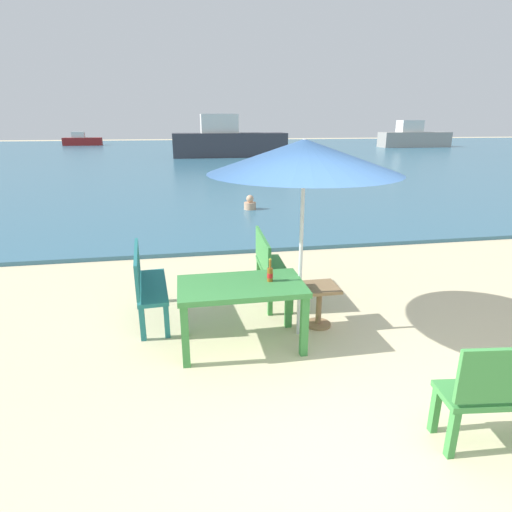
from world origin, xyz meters
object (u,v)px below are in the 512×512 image
picnic_table_green (241,293)px  bench_teal_center (146,281)px  boat_ferry (414,138)px  bench_green_right (269,263)px  boat_barge (82,140)px  beer_bottle_amber (270,273)px  side_table_wood (319,300)px  boat_fishing_trawler (228,142)px  swimmer_person (250,204)px  patio_umbrella (304,157)px

picnic_table_green → bench_teal_center: 1.40m
bench_teal_center → boat_ferry: size_ratio=0.18×
bench_green_right → boat_barge: 42.49m
beer_bottle_amber → boat_barge: 43.62m
side_table_wood → boat_ferry: (20.64, 33.44, 0.61)m
beer_bottle_amber → boat_fishing_trawler: size_ratio=0.03×
picnic_table_green → bench_green_right: (0.58, 1.25, -0.11)m
beer_bottle_amber → swimmer_person: bearing=82.3°
swimmer_person → boat_ferry: (20.36, 26.49, 0.73)m
bench_teal_center → bench_green_right: bearing=12.9°
side_table_wood → picnic_table_green: bearing=-163.7°
boat_barge → side_table_wood: bearing=-74.8°
bench_green_right → beer_bottle_amber: bearing=-101.5°
beer_bottle_amber → boat_ferry: bearing=57.7°
boat_ferry → boat_fishing_trawler: size_ratio=0.86×
bench_teal_center → swimmer_person: (2.41, 6.39, -0.30)m
bench_green_right → swimmer_person: (0.72, 6.01, -0.30)m
side_table_wood → swimmer_person: (0.28, 6.95, -0.11)m
bench_teal_center → boat_barge: size_ratio=0.33×
picnic_table_green → boat_ferry: 40.10m
side_table_wood → bench_teal_center: 2.21m
bench_teal_center → patio_umbrella: bearing=-21.8°
patio_umbrella → side_table_wood: 1.80m
bench_teal_center → boat_ferry: bearing=55.3°
picnic_table_green → patio_umbrella: size_ratio=0.61×
side_table_wood → beer_bottle_amber: bearing=-158.3°
beer_bottle_amber → boat_barge: bearing=104.2°
picnic_table_green → swimmer_person: picnic_table_green is taller
bench_green_right → boat_barge: bearing=104.9°
bench_green_right → boat_ferry: 38.74m
beer_bottle_amber → bench_teal_center: 1.69m
bench_teal_center → boat_barge: boat_barge is taller
bench_teal_center → boat_barge: bearing=102.6°
boat_ferry → swimmer_person: bearing=-127.5°
patio_umbrella → boat_barge: (-11.09, 42.17, -1.55)m
bench_teal_center → side_table_wood: bearing=-14.8°
beer_bottle_amber → swimmer_person: (0.97, 7.23, -0.61)m
picnic_table_green → beer_bottle_amber: beer_bottle_amber is taller
swimmer_person → boat_barge: bearing=108.4°
beer_bottle_amber → patio_umbrella: (0.38, 0.11, 1.26)m
picnic_table_green → side_table_wood: 1.11m
side_table_wood → boat_fishing_trawler: 25.35m
side_table_wood → bench_teal_center: bearing=165.2°
patio_umbrella → bench_green_right: bearing=96.9°
patio_umbrella → boat_barge: 43.63m
bench_green_right → boat_ferry: (21.08, 32.50, 0.42)m
beer_bottle_amber → boat_barge: boat_barge is taller
bench_teal_center → boat_fishing_trawler: (3.91, 24.72, 0.56)m
picnic_table_green → boat_fishing_trawler: bearing=83.7°
patio_umbrella → swimmer_person: bearing=85.3°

